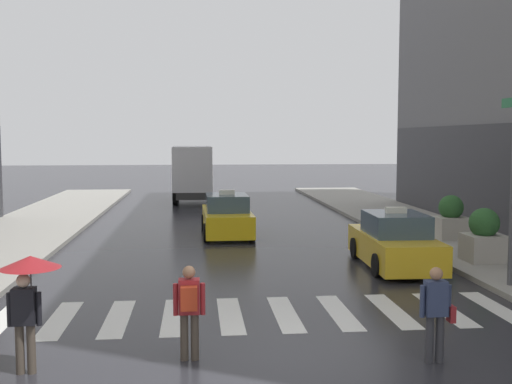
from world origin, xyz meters
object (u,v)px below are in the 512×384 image
at_px(taxi_second, 227,217).
at_px(taxi_lead, 395,243).
at_px(pedestrian_with_backpack, 189,305).
at_px(box_truck, 192,171).
at_px(planter_mid_block, 451,219).
at_px(pedestrian_with_umbrella, 28,282).
at_px(pedestrian_with_handbag, 436,309).
at_px(planter_near_corner, 484,237).

bearing_deg(taxi_second, taxi_lead, -54.45).
relative_size(taxi_lead, pedestrian_with_backpack, 2.78).
bearing_deg(taxi_lead, box_truck, 107.38).
xyz_separation_m(pedestrian_with_backpack, planter_mid_block, (9.43, 11.25, -0.10)).
distance_m(box_truck, pedestrian_with_umbrella, 27.13).
xyz_separation_m(pedestrian_with_backpack, pedestrian_with_handbag, (4.17, -0.49, -0.04)).
height_order(pedestrian_with_umbrella, planter_near_corner, pedestrian_with_umbrella).
relative_size(planter_near_corner, planter_mid_block, 1.00).
relative_size(pedestrian_with_handbag, planter_near_corner, 1.03).
bearing_deg(taxi_lead, planter_mid_block, 49.37).
height_order(planter_near_corner, planter_mid_block, same).
bearing_deg(pedestrian_with_handbag, planter_near_corner, 59.25).
bearing_deg(box_truck, planter_mid_block, -58.34).
relative_size(taxi_lead, box_truck, 0.61).
distance_m(box_truck, planter_mid_block, 18.17).
bearing_deg(planter_near_corner, planter_mid_block, 79.85).
xyz_separation_m(pedestrian_with_handbag, planter_mid_block, (5.26, 11.73, -0.06)).
relative_size(box_truck, pedestrian_with_handbag, 4.58).
height_order(pedestrian_with_handbag, planter_near_corner, planter_near_corner).
distance_m(pedestrian_with_umbrella, pedestrian_with_handbag, 6.77).
xyz_separation_m(pedestrian_with_umbrella, planter_near_corner, (11.26, 7.43, -0.64)).
height_order(box_truck, pedestrian_with_umbrella, box_truck).
distance_m(pedestrian_with_handbag, planter_near_corner, 8.83).
height_order(taxi_second, pedestrian_with_umbrella, pedestrian_with_umbrella).
distance_m(taxi_lead, planter_near_corner, 2.70).
bearing_deg(pedestrian_with_umbrella, planter_near_corner, 33.42).
bearing_deg(box_truck, taxi_lead, -72.62).
relative_size(box_truck, pedestrian_with_backpack, 4.58).
relative_size(taxi_second, planter_near_corner, 2.86).
bearing_deg(box_truck, planter_near_corner, -65.85).
distance_m(taxi_second, pedestrian_with_umbrella, 14.64).
bearing_deg(pedestrian_with_backpack, box_truck, 90.20).
bearing_deg(taxi_second, box_truck, 96.29).
xyz_separation_m(pedestrian_with_umbrella, pedestrian_with_backpack, (2.57, 0.33, -0.54)).
distance_m(taxi_lead, box_truck, 20.41).
xyz_separation_m(pedestrian_with_umbrella, pedestrian_with_handbag, (6.74, -0.16, -0.58)).
distance_m(planter_near_corner, planter_mid_block, 4.21).
bearing_deg(taxi_second, planter_near_corner, -42.17).
bearing_deg(box_truck, pedestrian_with_backpack, -89.80).
bearing_deg(pedestrian_with_umbrella, planter_mid_block, 43.97).
distance_m(taxi_second, planter_near_corner, 9.93).
xyz_separation_m(pedestrian_with_backpack, planter_near_corner, (8.69, 7.10, -0.10)).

